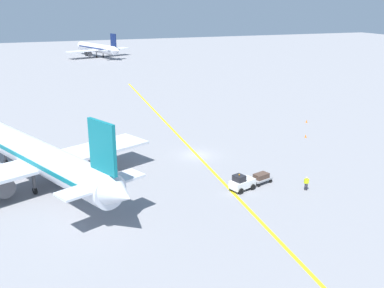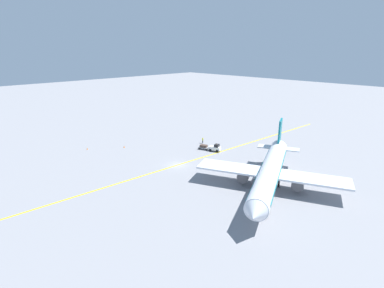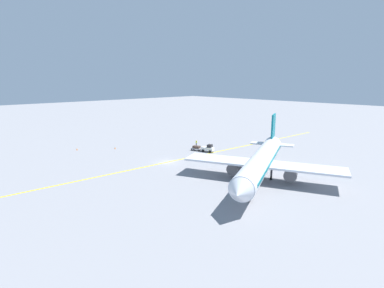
% 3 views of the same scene
% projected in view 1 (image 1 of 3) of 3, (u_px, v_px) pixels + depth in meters
% --- Properties ---
extents(ground_plane, '(400.00, 400.00, 0.00)m').
position_uv_depth(ground_plane, '(197.00, 155.00, 64.17)').
color(ground_plane, gray).
extents(apron_yellow_centreline, '(8.30, 119.77, 0.01)m').
position_uv_depth(apron_yellow_centreline, '(197.00, 155.00, 64.17)').
color(apron_yellow_centreline, yellow).
rests_on(apron_yellow_centreline, ground).
extents(airplane_at_gate, '(27.70, 33.67, 10.60)m').
position_uv_depth(airplane_at_gate, '(39.00, 157.00, 52.27)').
color(airplane_at_gate, silver).
rests_on(airplane_at_gate, ground).
extents(airplane_distant_taxiing, '(25.34, 31.05, 9.54)m').
position_uv_depth(airplane_distant_taxiing, '(98.00, 48.00, 173.99)').
color(airplane_distant_taxiing, silver).
rests_on(airplane_distant_taxiing, ground).
extents(baggage_tug_white, '(3.32, 2.49, 2.11)m').
position_uv_depth(baggage_tug_white, '(242.00, 183.00, 52.08)').
color(baggage_tug_white, white).
rests_on(baggage_tug_white, ground).
extents(baggage_cart_trailing, '(2.91, 2.14, 1.24)m').
position_uv_depth(baggage_cart_trailing, '(261.00, 177.00, 54.10)').
color(baggage_cart_trailing, gray).
rests_on(baggage_cart_trailing, ground).
extents(ground_crew_worker, '(0.55, 0.34, 1.68)m').
position_uv_depth(ground_crew_worker, '(306.00, 183.00, 52.03)').
color(ground_crew_worker, '#23232D').
rests_on(ground_crew_worker, ground).
extents(traffic_cone_near_nose, '(0.32, 0.32, 0.55)m').
position_uv_depth(traffic_cone_near_nose, '(307.00, 121.00, 81.13)').
color(traffic_cone_near_nose, orange).
rests_on(traffic_cone_near_nose, ground).
extents(traffic_cone_mid_apron, '(0.32, 0.32, 0.55)m').
position_uv_depth(traffic_cone_mid_apron, '(306.00, 136.00, 72.30)').
color(traffic_cone_mid_apron, orange).
rests_on(traffic_cone_mid_apron, ground).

